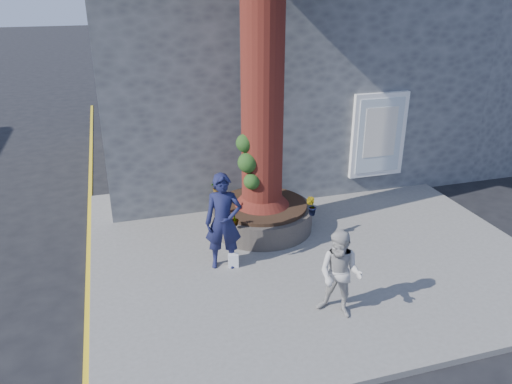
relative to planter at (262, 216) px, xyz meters
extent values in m
plane|color=black|center=(-0.80, -2.00, -0.41)|extent=(120.00, 120.00, 0.00)
cube|color=slate|center=(0.70, -1.00, -0.35)|extent=(9.00, 8.00, 0.12)
cube|color=yellow|center=(-3.85, -1.00, -0.41)|extent=(0.10, 30.00, 0.01)
cube|color=#4C4E51|center=(1.70, 5.20, 2.59)|extent=(10.00, 8.00, 6.00)
cube|color=white|center=(3.50, 1.14, 1.29)|extent=(1.50, 0.12, 2.20)
cube|color=silver|center=(3.50, 1.08, 1.29)|extent=(1.25, 0.04, 1.95)
cube|color=silver|center=(3.50, 1.06, 1.39)|extent=(0.90, 0.02, 1.30)
cube|color=#4C4E51|center=(9.70, 5.20, 2.59)|extent=(6.00, 8.00, 6.00)
cylinder|color=black|center=(0.00, 0.00, -0.03)|extent=(2.30, 2.30, 0.52)
cylinder|color=black|center=(0.00, 0.00, 0.27)|extent=(2.04, 2.04, 0.08)
cylinder|color=#481512|center=(0.00, 0.00, 4.06)|extent=(0.90, 0.90, 7.50)
cone|color=#481512|center=(0.00, 0.00, 0.66)|extent=(1.24, 1.24, 0.70)
sphere|color=#1D4115|center=(-0.38, -0.20, 1.41)|extent=(0.44, 0.44, 0.44)
sphere|color=#1D4115|center=(-0.32, -0.30, 1.01)|extent=(0.36, 0.36, 0.36)
sphere|color=#1D4115|center=(-0.40, -0.08, 1.81)|extent=(0.40, 0.40, 0.40)
imported|color=#16183C|center=(-1.21, -1.38, 0.69)|extent=(0.81, 0.63, 1.96)
imported|color=#B6B3AE|center=(0.29, -3.45, 0.50)|extent=(0.97, 0.96, 1.58)
cube|color=white|center=(-1.05, -1.48, -0.15)|extent=(0.22, 0.15, 0.28)
imported|color=gray|center=(-0.85, -0.21, 0.51)|extent=(0.23, 0.17, 0.41)
imported|color=gray|center=(0.85, -0.85, 0.51)|extent=(0.31, 0.31, 0.40)
imported|color=gray|center=(-0.85, -0.85, 0.45)|extent=(0.22, 0.22, 0.29)
imported|color=gray|center=(-0.85, 0.85, 0.46)|extent=(0.34, 0.35, 0.30)
camera|label=1|loc=(-3.06, -9.82, 5.04)|focal=35.00mm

